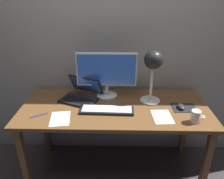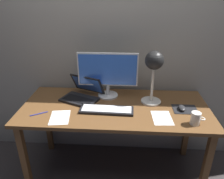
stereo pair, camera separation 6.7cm
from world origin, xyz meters
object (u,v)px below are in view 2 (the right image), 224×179
at_px(keyboard_main, 107,110).
at_px(desk_lamp, 154,66).
at_px(mouse, 182,108).
at_px(monitor, 108,72).
at_px(laptop, 83,92).
at_px(coffee_mug, 196,118).
at_px(pen, 39,114).

bearing_deg(keyboard_main, desk_lamp, 25.83).
height_order(desk_lamp, mouse, desk_lamp).
relative_size(monitor, keyboard_main, 1.21).
relative_size(laptop, desk_lamp, 0.88).
xyz_separation_m(keyboard_main, coffee_mug, (0.67, -0.15, 0.04)).
height_order(keyboard_main, coffee_mug, coffee_mug).
relative_size(coffee_mug, pen, 0.76).
height_order(mouse, coffee_mug, coffee_mug).
height_order(desk_lamp, coffee_mug, desk_lamp).
xyz_separation_m(keyboard_main, pen, (-0.54, -0.08, -0.01)).
distance_m(mouse, pen, 1.17).
height_order(laptop, pen, laptop).
bearing_deg(coffee_mug, mouse, 104.33).
bearing_deg(laptop, keyboard_main, -44.33).
distance_m(laptop, coffee_mug, 0.99).
bearing_deg(coffee_mug, pen, 177.13).
height_order(laptop, coffee_mug, laptop).
xyz_separation_m(desk_lamp, mouse, (0.24, -0.13, -0.32)).
bearing_deg(desk_lamp, monitor, 166.50).
relative_size(monitor, desk_lamp, 1.16).
relative_size(monitor, pen, 3.85).
xyz_separation_m(monitor, keyboard_main, (0.01, -0.28, -0.23)).
distance_m(keyboard_main, desk_lamp, 0.53).
xyz_separation_m(monitor, laptop, (-0.22, -0.05, -0.18)).
bearing_deg(laptop, mouse, -11.48).
relative_size(desk_lamp, pen, 3.32).
distance_m(desk_lamp, pen, 1.01).
xyz_separation_m(desk_lamp, coffee_mug, (0.29, -0.33, -0.29)).
xyz_separation_m(laptop, desk_lamp, (0.62, -0.05, 0.28)).
height_order(monitor, mouse, monitor).
relative_size(keyboard_main, desk_lamp, 0.96).
bearing_deg(coffee_mug, desk_lamp, 131.84).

